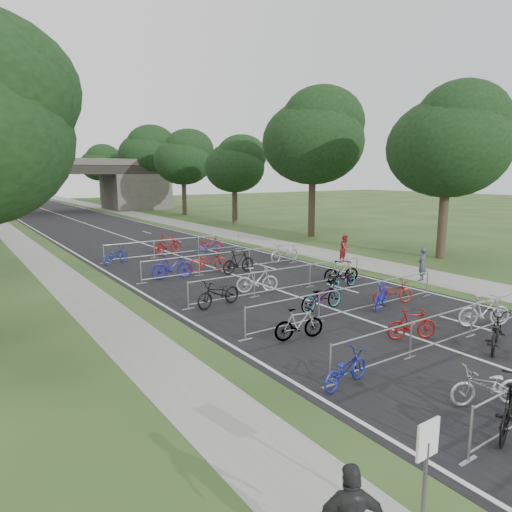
{
  "coord_description": "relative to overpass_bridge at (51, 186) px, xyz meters",
  "views": [
    {
      "loc": [
        -11.98,
        -0.38,
        5.16
      ],
      "look_at": [
        0.59,
        17.98,
        1.1
      ],
      "focal_mm": 32.0,
      "sensor_mm": 36.0,
      "label": 1
    }
  ],
  "objects": [
    {
      "name": "pedestrian_a",
      "position": [
        6.8,
        -52.13,
        -2.71
      ],
      "size": [
        0.7,
        0.59,
        1.65
      ],
      "primitive_type": "imported",
      "rotation": [
        0.0,
        0.0,
        3.53
      ],
      "color": "#343E4F",
      "rests_on": "ground"
    },
    {
      "name": "bike_4",
      "position": [
        -3.07,
        -61.34,
        -2.93
      ],
      "size": [
        2.09,
        1.15,
        1.21
      ],
      "primitive_type": "imported",
      "rotation": [
        0.0,
        0.0,
        1.88
      ],
      "color": "black",
      "rests_on": "ground"
    },
    {
      "name": "bike_22",
      "position": [
        0.39,
        -45.68,
        -2.93
      ],
      "size": [
        2.05,
        0.77,
        1.2
      ],
      "primitive_type": "imported",
      "rotation": [
        0.0,
        0.0,
        1.67
      ],
      "color": "black",
      "rests_on": "ground"
    },
    {
      "name": "bike_8",
      "position": [
        -4.28,
        -58.0,
        -3.09
      ],
      "size": [
        1.75,
        0.85,
        0.88
      ],
      "primitive_type": "imported",
      "rotation": [
        0.0,
        0.0,
        1.73
      ],
      "color": "navy",
      "rests_on": "ground"
    },
    {
      "name": "bike_18",
      "position": [
        2.65,
        -51.03,
        -3.07
      ],
      "size": [
        1.83,
        0.83,
        0.93
      ],
      "primitive_type": "imported",
      "rotation": [
        0.0,
        0.0,
        4.84
      ],
      "color": "#A3A6AB",
      "rests_on": "ground"
    },
    {
      "name": "tree_right_1",
      "position": [
        13.11,
        -37.07,
        4.37
      ],
      "size": [
        8.18,
        8.18,
        12.47
      ],
      "color": "#33261C",
      "rests_on": "ground"
    },
    {
      "name": "tree_right_4",
      "position": [
        13.11,
        -1.07,
        4.37
      ],
      "size": [
        8.18,
        8.18,
        12.47
      ],
      "color": "#33261C",
      "rests_on": "ground"
    },
    {
      "name": "pedestrian_b",
      "position": [
        7.11,
        -46.7,
        -2.73
      ],
      "size": [
        0.89,
        0.75,
        1.61
      ],
      "primitive_type": "imported",
      "rotation": [
        0.0,
        0.0,
        0.2
      ],
      "color": "maroon",
      "rests_on": "ground"
    },
    {
      "name": "bike_26",
      "position": [
        1.78,
        -39.92,
        -3.09
      ],
      "size": [
        1.8,
        1.03,
        0.89
      ],
      "primitive_type": "imported",
      "rotation": [
        0.0,
        0.0,
        1.3
      ],
      "color": "navy",
      "rests_on": "ground"
    },
    {
      "name": "road",
      "position": [
        0.0,
        -15.0,
        -3.53
      ],
      "size": [
        11.0,
        140.0,
        0.01
      ],
      "primitive_type": "cube",
      "color": "black",
      "rests_on": "ground"
    },
    {
      "name": "lane_markings",
      "position": [
        0.0,
        -15.0,
        -3.53
      ],
      "size": [
        0.12,
        140.0,
        0.0
      ],
      "primitive_type": "cube",
      "color": "silver",
      "rests_on": "ground"
    },
    {
      "name": "bike_27",
      "position": [
        2.62,
        -38.64,
        -3.04
      ],
      "size": [
        1.69,
        1.13,
        0.99
      ],
      "primitive_type": "imported",
      "rotation": [
        0.0,
        0.0,
        1.13
      ],
      "color": "maroon",
      "rests_on": "ground"
    },
    {
      "name": "park_sign",
      "position": [
        -6.8,
        -62.0,
        -2.27
      ],
      "size": [
        0.45,
        0.06,
        1.83
      ],
      "color": "#4C4C51",
      "rests_on": "ground"
    },
    {
      "name": "barrier_row_3",
      "position": [
        0.0,
        -54.0,
        -2.99
      ],
      "size": [
        9.7,
        0.08,
        1.1
      ],
      "color": "#A3A6AB",
      "rests_on": "ground"
    },
    {
      "name": "bike_20",
      "position": [
        -2.95,
        -44.87,
        -2.91
      ],
      "size": [
        2.14,
        0.95,
        1.25
      ],
      "primitive_type": "imported",
      "rotation": [
        0.0,
        0.0,
        1.39
      ],
      "color": "navy",
      "rests_on": "ground"
    },
    {
      "name": "bike_10",
      "position": [
        1.08,
        -58.8,
        -3.0
      ],
      "size": [
        2.14,
        1.49,
        1.07
      ],
      "primitive_type": "imported",
      "rotation": [
        0.0,
        0.0,
        2.0
      ],
      "color": "black",
      "rests_on": "ground"
    },
    {
      "name": "barrier_row_5",
      "position": [
        0.0,
        -45.0,
        -2.99
      ],
      "size": [
        9.7,
        0.08,
        1.1
      ],
      "color": "#A3A6AB",
      "rests_on": "ground"
    },
    {
      "name": "barrier_row_6",
      "position": [
        0.0,
        -39.0,
        -2.99
      ],
      "size": [
        9.7,
        0.08,
        1.1
      ],
      "color": "#A3A6AB",
      "rests_on": "ground"
    },
    {
      "name": "sidewalk_left",
      "position": [
        -7.5,
        -15.0,
        -3.53
      ],
      "size": [
        2.0,
        140.0,
        0.01
      ],
      "primitive_type": "cube",
      "color": "gray",
      "rests_on": "ground"
    },
    {
      "name": "bike_11",
      "position": [
        2.77,
        -57.51,
        -2.98
      ],
      "size": [
        1.87,
        1.34,
        1.11
      ],
      "primitive_type": "imported",
      "rotation": [
        0.0,
        0.0,
        1.08
      ],
      "color": "#AAABB2",
      "rests_on": "ground"
    },
    {
      "name": "bike_24",
      "position": [
        -4.12,
        -39.6,
        -3.04
      ],
      "size": [
        1.97,
        1.45,
        0.99
      ],
      "primitive_type": "imported",
      "rotation": [
        0.0,
        0.0,
        2.05
      ],
      "color": "navy",
      "rests_on": "ground"
    },
    {
      "name": "tree_right_5",
      "position": [
        13.11,
        10.93,
        2.41
      ],
      "size": [
        6.16,
        6.16,
        9.39
      ],
      "color": "#33261C",
      "rests_on": "ground"
    },
    {
      "name": "barrier_row_4",
      "position": [
        0.0,
        -50.0,
        -2.99
      ],
      "size": [
        9.7,
        0.08,
        1.1
      ],
      "color": "#A3A6AB",
      "rests_on": "ground"
    },
    {
      "name": "bike_19",
      "position": [
        3.39,
        -50.13,
        -3.01
      ],
      "size": [
        1.81,
        1.07,
        1.05
      ],
      "primitive_type": "imported",
      "rotation": [
        0.0,
        0.0,
        1.22
      ],
      "color": "#A3A6AB",
      "rests_on": "ground"
    },
    {
      "name": "bike_25",
      "position": [
        -0.31,
        -38.18,
        -2.9
      ],
      "size": [
        2.16,
        0.92,
        1.26
      ],
      "primitive_type": "imported",
      "rotation": [
        0.0,
        0.0,
        1.73
      ],
      "color": "maroon",
      "rests_on": "ground"
    },
    {
      "name": "sidewalk_right",
      "position": [
        8.0,
        -15.0,
        -3.53
      ],
      "size": [
        3.0,
        140.0,
        0.01
      ],
      "primitive_type": "cube",
      "color": "gray",
      "rests_on": "ground"
    },
    {
      "name": "bike_13",
      "position": [
        -0.49,
        -53.0,
        -2.98
      ],
      "size": [
        2.14,
        0.85,
        1.11
      ],
      "primitive_type": "imported",
      "rotation": [
        0.0,
        0.0,
        1.63
      ],
      "color": "#A3A6AB",
      "rests_on": "ground"
    },
    {
      "name": "tree_right_2",
      "position": [
        13.11,
        -25.07,
        2.41
      ],
      "size": [
        6.16,
        6.16,
        9.39
      ],
      "color": "#33261C",
      "rests_on": "ground"
    },
    {
      "name": "tree_right_3",
      "position": [
        13.11,
        -13.07,
        3.39
      ],
      "size": [
        7.17,
        7.17,
        10.93
      ],
      "color": "#33261C",
      "rests_on": "ground"
    },
    {
      "name": "tree_right_6",
      "position": [
        13.11,
        22.93,
        3.39
      ],
      "size": [
        7.17,
        7.17,
        10.93
      ],
      "color": "#33261C",
      "rests_on": "ground"
    },
    {
      "name": "bike_9",
      "position": [
        -0.24,
        -56.87,
        -3.05
      ],
      "size": [
        1.66,
        1.12,
        0.98
      ],
      "primitive_type": "imported",
      "rotation": [
        0.0,
        0.0,
        1.12
      ],
      "color": "maroon",
      "rests_on": "ground"
    },
    {
      "name": "bike_15",
      "position": [
        2.54,
        -53.87,
        -3.08
      ],
      "size": [
        1.83,
        1.2,
        0.91
      ],
      "primitive_type": "imported",
      "rotation": [
        0.0,
        0.0,
        1.19
      ],
      "color": "maroon",
      "rests_on": "ground"
    },
    {
      "name": "bike_14",
      "position": [
        1.55,
        -54.14,
        -3.03
      ],
      "size": [
        1.71,
        1.15,
        1.0
      ],
      "primitive_type": "imported",
      "rotation": [
        0.0,
        0.0,
        2.02
      ],
      "color": "#1C1F9C",
      "rests_on": "ground"
    },
    {
      "name": "bike_5",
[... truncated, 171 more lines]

